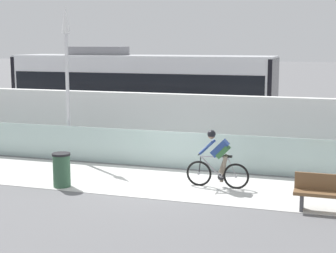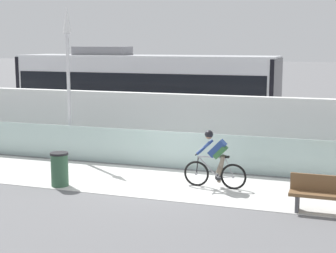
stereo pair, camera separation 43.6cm
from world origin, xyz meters
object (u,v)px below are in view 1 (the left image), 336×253
tram (142,92)px  cyclist_on_bike (218,160)px  bench (329,192)px  trash_bin (62,170)px  lamp_post_antenna (67,63)px

tram → cyclist_on_bike: bearing=-55.2°
bench → trash_bin: bearing=179.7°
tram → lamp_post_antenna: size_ratio=2.13×
tram → lamp_post_antenna: (-0.96, -4.70, 1.40)m
trash_bin → bench: bearing=-0.3°
tram → trash_bin: 8.25m
lamp_post_antenna → trash_bin: bearing=-65.0°
lamp_post_antenna → trash_bin: lamp_post_antenna is taller
lamp_post_antenna → bench: lamp_post_antenna is taller
tram → lamp_post_antenna: 5.00m
trash_bin → lamp_post_antenna: bearing=115.0°
tram → trash_bin: bearing=-85.6°
tram → cyclist_on_bike: 8.42m
tram → cyclist_on_bike: size_ratio=6.25×
tram → cyclist_on_bike: (4.77, -6.85, -1.11)m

